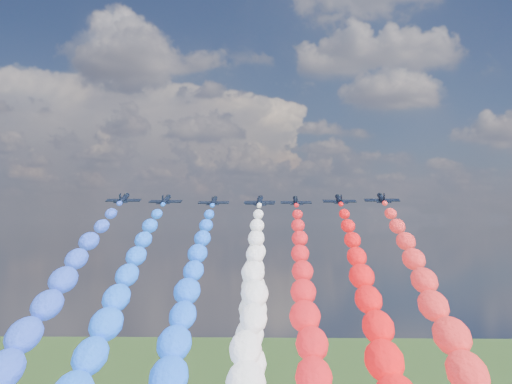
# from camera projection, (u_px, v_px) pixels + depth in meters

# --- Properties ---
(jet_0) EXTENTS (8.24, 11.27, 5.19)m
(jet_0) POSITION_uv_depth(u_px,v_px,m) (124.00, 199.00, 162.49)
(jet_0) COLOR black
(trail_0) EXTENTS (6.71, 113.85, 49.21)m
(trail_0) POSITION_uv_depth(u_px,v_px,m) (37.00, 335.00, 103.57)
(trail_0) COLOR blue
(jet_1) EXTENTS (8.64, 11.56, 5.19)m
(jet_1) POSITION_uv_depth(u_px,v_px,m) (166.00, 200.00, 172.65)
(jet_1) COLOR black
(trail_1) EXTENTS (6.71, 113.85, 49.21)m
(trail_1) POSITION_uv_depth(u_px,v_px,m) (109.00, 325.00, 113.73)
(trail_1) COLOR blue
(jet_2) EXTENTS (8.40, 11.38, 5.19)m
(jet_2) POSITION_uv_depth(u_px,v_px,m) (214.00, 201.00, 183.39)
(jet_2) COLOR black
(trail_2) EXTENTS (6.71, 113.85, 49.21)m
(trail_2) POSITION_uv_depth(u_px,v_px,m) (184.00, 316.00, 124.46)
(trail_2) COLOR #185CFF
(jet_3) EXTENTS (8.88, 11.73, 5.19)m
(jet_3) POSITION_uv_depth(u_px,v_px,m) (260.00, 201.00, 178.81)
(jet_3) COLOR black
(trail_3) EXTENTS (6.71, 113.85, 49.21)m
(trail_3) POSITION_uv_depth(u_px,v_px,m) (252.00, 319.00, 119.88)
(trail_3) COLOR white
(jet_4) EXTENTS (8.80, 11.67, 5.19)m
(jet_4) POSITION_uv_depth(u_px,v_px,m) (260.00, 202.00, 191.77)
(jet_4) COLOR black
(trail_4) EXTENTS (6.71, 113.85, 49.21)m
(trail_4) POSITION_uv_depth(u_px,v_px,m) (252.00, 310.00, 132.85)
(trail_4) COLOR white
(jet_5) EXTENTS (8.60, 11.53, 5.19)m
(jet_5) POSITION_uv_depth(u_px,v_px,m) (296.00, 201.00, 182.30)
(jet_5) COLOR black
(trail_5) EXTENTS (6.71, 113.85, 49.21)m
(trail_5) POSITION_uv_depth(u_px,v_px,m) (305.00, 316.00, 123.37)
(trail_5) COLOR red
(jet_6) EXTENTS (8.60, 11.53, 5.19)m
(jet_6) POSITION_uv_depth(u_px,v_px,m) (339.00, 200.00, 170.08)
(jet_6) COLOR black
(trail_6) EXTENTS (6.71, 113.85, 49.21)m
(trail_6) POSITION_uv_depth(u_px,v_px,m) (373.00, 327.00, 111.15)
(trail_6) COLOR #F91013
(jet_7) EXTENTS (8.28, 11.30, 5.19)m
(jet_7) POSITION_uv_depth(u_px,v_px,m) (382.00, 199.00, 161.46)
(jet_7) COLOR black
(trail_7) EXTENTS (6.71, 113.85, 49.21)m
(trail_7) POSITION_uv_depth(u_px,v_px,m) (442.00, 336.00, 102.54)
(trail_7) COLOR red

